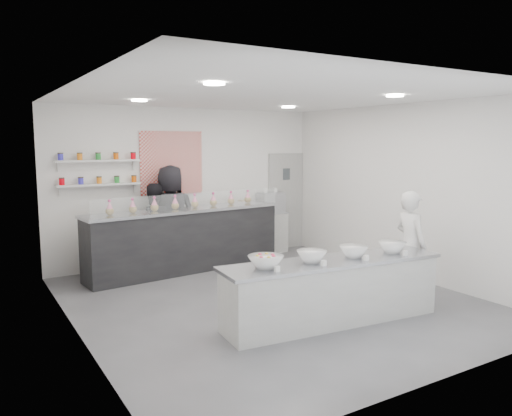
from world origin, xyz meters
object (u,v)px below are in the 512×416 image
at_px(prep_counter, 332,291).
at_px(espresso_ledge, 261,233).
at_px(woman_prep, 410,245).
at_px(staff_left, 154,227).
at_px(espresso_machine, 271,203).
at_px(back_bar, 186,240).
at_px(staff_right, 171,217).

bearing_deg(prep_counter, espresso_ledge, 76.42).
bearing_deg(woman_prep, staff_left, 44.42).
height_order(espresso_machine, staff_left, staff_left).
bearing_deg(staff_left, espresso_machine, -164.43).
xyz_separation_m(espresso_ledge, espresso_machine, (0.24, 0.00, 0.64)).
height_order(espresso_machine, woman_prep, woman_prep).
distance_m(espresso_ledge, espresso_machine, 0.68).
height_order(back_bar, staff_right, staff_right).
bearing_deg(staff_left, back_bar, 155.77).
bearing_deg(espresso_ledge, espresso_machine, 0.00).
bearing_deg(woman_prep, espresso_ledge, 11.77).
xyz_separation_m(prep_counter, staff_right, (-0.72, 3.78, 0.55)).
xyz_separation_m(staff_left, staff_right, (0.35, 0.00, 0.16)).
bearing_deg(prep_counter, woman_prep, 11.41).
height_order(prep_counter, woman_prep, woman_prep).
height_order(prep_counter, staff_right, staff_right).
relative_size(staff_left, staff_right, 0.83).
xyz_separation_m(prep_counter, woman_prep, (1.63, 0.17, 0.40)).
bearing_deg(staff_left, prep_counter, 117.48).
relative_size(espresso_ledge, staff_left, 0.73).
bearing_deg(staff_right, prep_counter, 115.67).
relative_size(espresso_ledge, staff_right, 0.60).
height_order(staff_left, staff_right, staff_right).
xyz_separation_m(back_bar, woman_prep, (2.22, -3.26, 0.24)).
relative_size(espresso_machine, woman_prep, 0.33).
bearing_deg(woman_prep, espresso_machine, 8.20).
relative_size(espresso_ledge, woman_prep, 0.71).
bearing_deg(staff_left, woman_prep, 138.54).
xyz_separation_m(back_bar, staff_left, (-0.48, 0.35, 0.23)).
bearing_deg(prep_counter, back_bar, 105.04).
bearing_deg(woman_prep, staff_right, 40.75).
bearing_deg(espresso_ledge, staff_right, -175.06).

